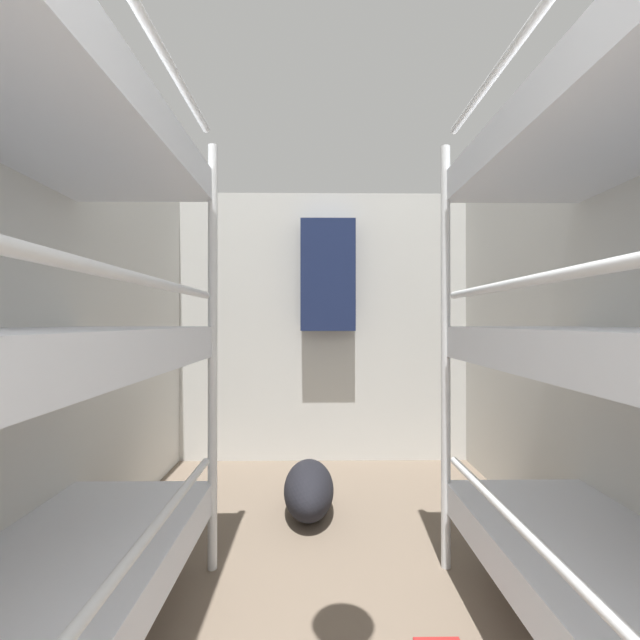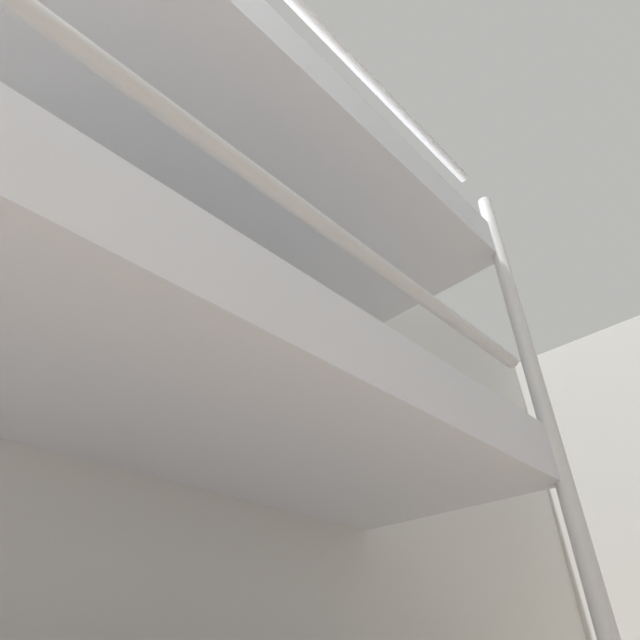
{
  "view_description": "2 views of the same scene",
  "coord_description": "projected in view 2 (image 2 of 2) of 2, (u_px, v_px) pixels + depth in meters",
  "views": [
    {
      "loc": [
        -0.07,
        0.45,
        1.16
      ],
      "look_at": [
        -0.04,
        2.84,
        1.17
      ],
      "focal_mm": 24.0,
      "sensor_mm": 36.0,
      "label": 1
    },
    {
      "loc": [
        -0.11,
        1.21,
        0.62
      ],
      "look_at": [
        -0.72,
        1.81,
        1.23
      ],
      "focal_mm": 28.0,
      "sensor_mm": 36.0,
      "label": 2
    }
  ],
  "objects": [
    {
      "name": "bunk_stack_left_near",
      "position": [
        108.0,
        344.0,
        0.85
      ],
      "size": [
        0.67,
        1.93,
        2.03
      ],
      "color": "silver",
      "rests_on": "ground_plane"
    },
    {
      "name": "wall_left",
      "position": [
        243.0,
        458.0,
        1.4
      ],
      "size": [
        0.06,
        4.13,
        2.24
      ],
      "color": "silver",
      "rests_on": "ground_plane"
    }
  ]
}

